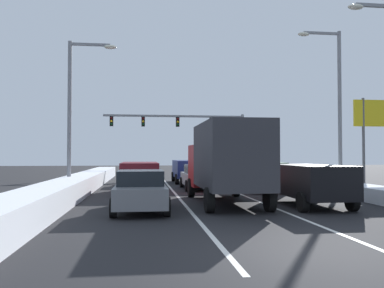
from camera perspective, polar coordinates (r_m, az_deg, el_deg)
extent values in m
plane|color=black|center=(21.04, 2.42, -7.25)|extent=(120.00, 120.00, 0.00)
cube|color=silver|center=(24.41, 5.17, -6.46)|extent=(0.14, 34.28, 0.01)
cube|color=silver|center=(23.92, -2.87, -6.56)|extent=(0.14, 34.28, 0.01)
cube|color=white|center=(26.03, 16.69, -5.40)|extent=(1.53, 34.28, 0.64)
cube|color=white|center=(24.09, -15.60, -5.41)|extent=(1.66, 34.28, 0.89)
cube|color=black|center=(17.00, 16.29, -5.00)|extent=(1.95, 4.90, 1.25)
cube|color=black|center=(14.80, 20.00, -4.42)|extent=(1.56, 0.06, 0.55)
cube|color=red|center=(14.50, 17.23, -5.99)|extent=(0.20, 0.08, 0.28)
cube|color=red|center=(15.21, 22.63, -5.73)|extent=(0.20, 0.08, 0.28)
cylinder|color=black|center=(18.29, 11.41, -6.91)|extent=(0.25, 0.74, 0.74)
cylinder|color=black|center=(18.98, 16.92, -6.68)|extent=(0.25, 0.74, 0.74)
cylinder|color=black|center=(15.12, 15.54, -8.00)|extent=(0.25, 0.74, 0.74)
cylinder|color=black|center=(15.95, 21.94, -7.61)|extent=(0.25, 0.74, 0.74)
cube|color=#1E5633|center=(23.67, 9.36, -4.07)|extent=(1.95, 4.90, 1.25)
cube|color=black|center=(21.36, 11.19, -3.59)|extent=(1.56, 0.06, 0.55)
cube|color=red|center=(21.16, 9.17, -4.64)|extent=(0.20, 0.08, 0.28)
cube|color=red|center=(21.65, 13.15, -4.55)|extent=(0.20, 0.08, 0.28)
cylinder|color=black|center=(25.11, 6.16, -5.48)|extent=(0.25, 0.74, 0.74)
cylinder|color=black|center=(25.61, 10.34, -5.39)|extent=(0.25, 0.74, 0.74)
cylinder|color=black|center=(21.82, 8.22, -6.06)|extent=(0.25, 0.74, 0.74)
cylinder|color=black|center=(22.40, 12.96, -5.92)|extent=(0.25, 0.74, 0.74)
cube|color=#38383D|center=(29.58, 6.22, -4.39)|extent=(1.82, 4.50, 0.70)
cube|color=black|center=(29.41, 6.28, -3.23)|extent=(1.64, 2.20, 0.55)
cube|color=red|center=(27.28, 5.87, -4.38)|extent=(0.24, 0.08, 0.14)
cube|color=red|center=(27.62, 8.67, -4.33)|extent=(0.24, 0.08, 0.14)
cylinder|color=black|center=(30.92, 3.95, -4.83)|extent=(0.22, 0.66, 0.66)
cylinder|color=black|center=(31.31, 7.15, -4.78)|extent=(0.22, 0.66, 0.66)
cylinder|color=black|center=(27.89, 5.17, -5.18)|extent=(0.22, 0.66, 0.66)
cylinder|color=black|center=(28.32, 8.71, -5.11)|extent=(0.22, 0.66, 0.66)
cube|color=maroon|center=(19.59, 3.23, -3.10)|extent=(2.35, 2.20, 2.00)
cube|color=#333338|center=(16.06, 5.54, -1.64)|extent=(2.35, 5.00, 2.60)
cylinder|color=black|center=(19.78, -0.14, -6.28)|extent=(0.28, 0.92, 0.92)
cylinder|color=black|center=(20.17, 6.25, -6.18)|extent=(0.28, 0.92, 0.92)
cylinder|color=black|center=(14.46, 2.47, -8.00)|extent=(0.28, 0.92, 0.92)
cylinder|color=black|center=(14.99, 11.06, -7.74)|extent=(0.28, 0.92, 0.92)
cube|color=#B7BABF|center=(24.29, 1.00, -5.01)|extent=(1.82, 4.50, 0.70)
cube|color=black|center=(24.11, 1.05, -3.59)|extent=(1.64, 2.20, 0.55)
cube|color=red|center=(22.01, 0.02, -5.05)|extent=(0.24, 0.08, 0.14)
cube|color=red|center=(22.23, 3.58, -5.01)|extent=(0.24, 0.08, 0.14)
cylinder|color=black|center=(25.74, -1.46, -5.49)|extent=(0.22, 0.66, 0.66)
cylinder|color=black|center=(25.97, 2.47, -5.45)|extent=(0.22, 0.66, 0.66)
cylinder|color=black|center=(22.66, -0.68, -6.01)|extent=(0.22, 0.66, 0.66)
cylinder|color=black|center=(22.93, 3.77, -5.96)|extent=(0.22, 0.66, 0.66)
cube|color=navy|center=(30.10, -0.63, -3.56)|extent=(1.95, 4.90, 1.25)
cube|color=black|center=(27.70, -0.07, -3.16)|extent=(1.56, 0.06, 0.55)
cube|color=red|center=(27.64, -1.68, -3.94)|extent=(0.20, 0.08, 0.28)
cube|color=red|center=(27.83, 1.52, -3.93)|extent=(0.20, 0.08, 0.28)
cylinder|color=black|center=(31.73, -2.70, -4.68)|extent=(0.25, 0.74, 0.74)
cylinder|color=black|center=(31.94, 0.73, -4.66)|extent=(0.25, 0.74, 0.74)
cylinder|color=black|center=(28.35, -2.17, -5.05)|extent=(0.25, 0.74, 0.74)
cylinder|color=black|center=(28.58, 1.66, -5.02)|extent=(0.25, 0.74, 0.74)
cube|color=slate|center=(15.07, -7.37, -7.08)|extent=(1.82, 4.50, 0.70)
cube|color=black|center=(14.88, -7.36, -4.81)|extent=(1.64, 2.20, 0.55)
cube|color=red|center=(12.89, -10.51, -7.46)|extent=(0.24, 0.08, 0.14)
cube|color=red|center=(12.89, -4.31, -7.48)|extent=(0.24, 0.08, 0.14)
cylinder|color=black|center=(16.67, -10.44, -7.57)|extent=(0.22, 0.66, 0.66)
cylinder|color=black|center=(16.66, -4.26, -7.60)|extent=(0.22, 0.66, 0.66)
cylinder|color=black|center=(13.60, -11.20, -8.93)|extent=(0.22, 0.66, 0.66)
cylinder|color=black|center=(13.59, -3.60, -8.96)|extent=(0.22, 0.66, 0.66)
cube|color=maroon|center=(22.17, -7.49, -4.25)|extent=(1.95, 4.90, 1.25)
cube|color=black|center=(19.75, -7.53, -3.77)|extent=(1.56, 0.06, 0.55)
cube|color=red|center=(19.80, -9.80, -4.84)|extent=(0.20, 0.08, 0.28)
cube|color=red|center=(19.79, -5.27, -4.86)|extent=(0.20, 0.08, 0.28)
cylinder|color=black|center=(23.93, -9.76, -5.66)|extent=(0.25, 0.74, 0.74)
cylinder|color=black|center=(23.92, -5.16, -5.68)|extent=(0.25, 0.74, 0.74)
cylinder|color=black|center=(20.54, -10.21, -6.33)|extent=(0.25, 0.74, 0.74)
cylinder|color=black|center=(20.53, -4.84, -6.35)|extent=(0.25, 0.74, 0.74)
cube|color=#937F60|center=(28.12, -7.27, -4.53)|extent=(1.82, 4.50, 0.70)
cube|color=black|center=(27.95, -7.27, -3.31)|extent=(1.64, 2.20, 0.55)
cube|color=red|center=(25.93, -8.82, -4.51)|extent=(0.24, 0.08, 0.14)
cube|color=red|center=(25.93, -5.75, -4.52)|extent=(0.24, 0.08, 0.14)
cylinder|color=black|center=(29.70, -8.99, -4.95)|extent=(0.22, 0.66, 0.66)
cylinder|color=black|center=(29.70, -5.54, -4.96)|extent=(0.22, 0.66, 0.66)
cylinder|color=black|center=(26.61, -9.21, -5.34)|extent=(0.22, 0.66, 0.66)
cylinder|color=black|center=(26.61, -5.36, -5.35)|extent=(0.22, 0.66, 0.66)
cylinder|color=slate|center=(40.63, 7.24, -0.15)|extent=(0.28, 0.28, 6.20)
cube|color=slate|center=(39.66, -2.54, 4.00)|extent=(13.86, 0.20, 0.20)
cube|color=black|center=(40.08, 2.79, 3.12)|extent=(0.34, 0.34, 0.95)
sphere|color=#4C0A0A|center=(39.92, 2.83, 3.55)|extent=(0.22, 0.22, 0.22)
sphere|color=#F2AD14|center=(39.90, 2.83, 3.14)|extent=(0.22, 0.22, 0.22)
sphere|color=#0C3819|center=(39.87, 2.83, 2.73)|extent=(0.22, 0.22, 0.22)
cube|color=black|center=(39.64, -2.07, 3.17)|extent=(0.34, 0.34, 0.95)
sphere|color=#4C0A0A|center=(39.48, -2.04, 3.61)|extent=(0.22, 0.22, 0.22)
sphere|color=#F2AD14|center=(39.45, -2.04, 3.20)|extent=(0.22, 0.22, 0.22)
sphere|color=#0C3819|center=(39.43, -2.04, 2.78)|extent=(0.22, 0.22, 0.22)
cube|color=black|center=(39.49, -7.00, 3.20)|extent=(0.34, 0.34, 0.95)
sphere|color=#4C0A0A|center=(39.33, -6.99, 3.64)|extent=(0.22, 0.22, 0.22)
sphere|color=#F2AD14|center=(39.30, -7.00, 3.23)|extent=(0.22, 0.22, 0.22)
sphere|color=#0C3819|center=(39.28, -7.00, 2.81)|extent=(0.22, 0.22, 0.22)
cube|color=black|center=(39.60, -11.43, 3.21)|extent=(0.34, 0.34, 0.95)
sphere|color=#4C0A0A|center=(39.44, -11.45, 3.64)|extent=(0.22, 0.22, 0.22)
sphere|color=#F2AD14|center=(39.42, -11.45, 3.23)|extent=(0.22, 0.22, 0.22)
sphere|color=#0C3819|center=(39.39, -11.46, 2.82)|extent=(0.22, 0.22, 0.22)
cube|color=gray|center=(20.04, 25.22, 17.45)|extent=(2.20, 0.14, 0.14)
ellipsoid|color=#EAE5C6|center=(19.47, 22.35, 17.68)|extent=(0.70, 0.36, 0.24)
cylinder|color=gray|center=(25.19, 20.38, 4.52)|extent=(0.22, 0.22, 9.43)
cube|color=gray|center=(25.60, 18.02, 14.84)|extent=(2.20, 0.14, 0.14)
ellipsoid|color=#EAE5C6|center=(25.14, 15.67, 14.89)|extent=(0.70, 0.36, 0.24)
cylinder|color=gray|center=(23.07, -17.12, 3.76)|extent=(0.22, 0.22, 8.40)
cube|color=gray|center=(23.63, -14.34, 13.61)|extent=(2.20, 0.14, 0.14)
ellipsoid|color=#EAE5C6|center=(23.50, -11.60, 13.43)|extent=(0.70, 0.36, 0.24)
cylinder|color=#59595B|center=(25.96, 23.32, 0.02)|extent=(0.16, 0.16, 5.50)
cube|color=yellow|center=(26.60, 25.14, 4.00)|extent=(3.20, 0.12, 1.60)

